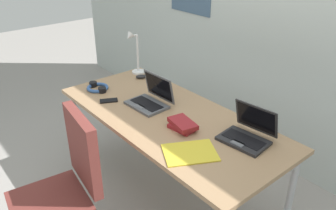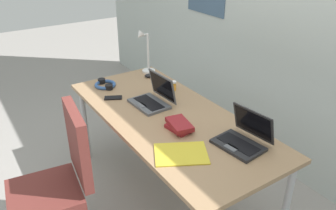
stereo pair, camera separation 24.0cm
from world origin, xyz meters
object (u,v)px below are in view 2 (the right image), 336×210
at_px(headphones, 105,84).
at_px(book_stack, 179,126).
at_px(desk_lamp, 145,52).
at_px(pill_bottle, 174,86).
at_px(cell_phone, 113,98).
at_px(computer_mouse, 150,76).
at_px(paper_folder_center, 181,154).
at_px(office_chair, 58,193).
at_px(laptop_far_corner, 243,138).
at_px(laptop_mid_desk, 153,98).

relative_size(headphones, book_stack, 0.96).
xyz_separation_m(desk_lamp, pill_bottle, (0.47, -0.00, -0.16)).
bearing_deg(desk_lamp, cell_phone, -55.21).
height_order(computer_mouse, cell_phone, computer_mouse).
bearing_deg(cell_phone, pill_bottle, 102.21).
xyz_separation_m(desk_lamp, headphones, (0.09, -0.44, -0.18)).
distance_m(paper_folder_center, office_chair, 0.86).
distance_m(pill_bottle, paper_folder_center, 0.91).
distance_m(headphones, book_stack, 0.93).
bearing_deg(laptop_far_corner, desk_lamp, 175.83).
bearing_deg(laptop_far_corner, office_chair, -120.51).
relative_size(cell_phone, office_chair, 0.14).
distance_m(laptop_mid_desk, book_stack, 0.42).
distance_m(desk_lamp, paper_folder_center, 1.34).
bearing_deg(pill_bottle, desk_lamp, 179.79).
bearing_deg(pill_bottle, laptop_far_corner, -6.25).
height_order(laptop_mid_desk, cell_phone, laptop_mid_desk).
relative_size(pill_bottle, book_stack, 0.35).
relative_size(computer_mouse, headphones, 0.45).
bearing_deg(laptop_mid_desk, desk_lamp, 155.15).
xyz_separation_m(headphones, pill_bottle, (0.38, 0.44, 0.03)).
relative_size(laptop_mid_desk, office_chair, 0.32).
bearing_deg(headphones, paper_folder_center, -1.66).
relative_size(pill_bottle, office_chair, 0.08).
distance_m(headphones, pill_bottle, 0.58).
height_order(headphones, paper_folder_center, headphones).
bearing_deg(headphones, laptop_far_corner, 15.00).
bearing_deg(office_chair, paper_folder_center, 53.25).
distance_m(headphones, office_chair, 1.02).
xyz_separation_m(computer_mouse, pill_bottle, (0.34, 0.03, 0.02)).
bearing_deg(headphones, pill_bottle, 48.85).
relative_size(desk_lamp, book_stack, 1.80).
xyz_separation_m(cell_phone, paper_folder_center, (0.90, 0.01, -0.00)).
distance_m(desk_lamp, cell_phone, 0.62).
distance_m(book_stack, paper_folder_center, 0.28).
bearing_deg(computer_mouse, office_chair, -30.74).
bearing_deg(book_stack, pill_bottle, 149.05).
bearing_deg(desk_lamp, laptop_far_corner, -4.17).
xyz_separation_m(pill_bottle, paper_folder_center, (0.77, -0.47, -0.04)).
height_order(cell_phone, headphones, headphones).
height_order(book_stack, office_chair, office_chair).
height_order(cell_phone, pill_bottle, pill_bottle).
xyz_separation_m(laptop_far_corner, office_chair, (-0.60, -1.01, -0.39)).
distance_m(cell_phone, office_chair, 0.83).
bearing_deg(desk_lamp, computer_mouse, -12.32).
distance_m(computer_mouse, pill_bottle, 0.35).
xyz_separation_m(headphones, paper_folder_center, (1.16, -0.03, -0.01)).
xyz_separation_m(cell_phone, pill_bottle, (0.13, 0.48, 0.04)).
bearing_deg(laptop_far_corner, pill_bottle, 173.75).
bearing_deg(desk_lamp, paper_folder_center, -20.93).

